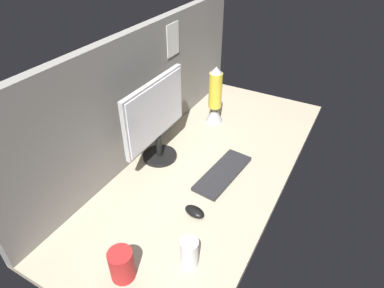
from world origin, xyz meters
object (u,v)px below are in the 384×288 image
object	(u,v)px
monitor	(156,117)
keyboard	(223,173)
mouse	(195,212)
mug_ceramic_white	(189,253)
lava_lamp	(215,99)
mug_red_plastic	(122,265)

from	to	relation	value
monitor	keyboard	world-z (taller)	monitor
mouse	mug_ceramic_white	bearing A→B (deg)	-146.78
lava_lamp	mug_red_plastic	bearing A→B (deg)	-170.95
keyboard	monitor	bearing A→B (deg)	101.19
monitor	keyboard	size ratio (longest dim) A/B	1.27
keyboard	mouse	distance (cm)	29.76
keyboard	mug_red_plastic	bearing A→B (deg)	178.84
mug_ceramic_white	lava_lamp	bearing A→B (deg)	20.64
mouse	mug_red_plastic	world-z (taller)	mug_red_plastic
keyboard	mug_red_plastic	size ratio (longest dim) A/B	2.93
mug_ceramic_white	lava_lamp	world-z (taller)	lava_lamp
monitor	lava_lamp	xyz separation A→B (cm)	(47.61, -9.78, -9.65)
keyboard	lava_lamp	xyz separation A→B (cm)	(44.31, 26.27, 13.93)
mug_red_plastic	mouse	bearing A→B (deg)	-12.73
keyboard	lava_lamp	bearing A→B (deg)	36.62
monitor	mouse	distance (cm)	50.32
monitor	lava_lamp	size ratio (longest dim) A/B	1.32
mouse	mug_red_plastic	size ratio (longest dim) A/B	0.76
monitor	keyboard	bearing A→B (deg)	-84.76
monitor	mug_red_plastic	xyz separation A→B (cm)	(-64.38, -27.61, -18.27)
mug_ceramic_white	lava_lamp	xyz separation A→B (cm)	(96.05, 36.18, 8.86)
monitor	mug_red_plastic	size ratio (longest dim) A/B	3.74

